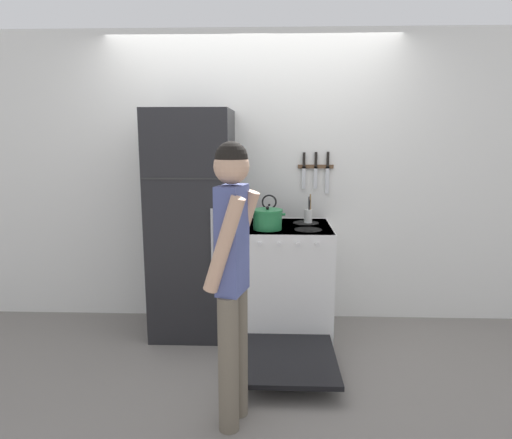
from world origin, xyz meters
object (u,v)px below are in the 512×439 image
object	(u,v)px
refrigerator	(193,224)
stove_range	(287,281)
dutch_oven_pot	(267,219)
person	(232,269)
tea_kettle	(269,214)
utensil_jar	(308,215)

from	to	relation	value
refrigerator	stove_range	size ratio (longest dim) A/B	1.30
dutch_oven_pot	refrigerator	bearing A→B (deg)	165.52
stove_range	person	size ratio (longest dim) A/B	0.88
dutch_oven_pot	tea_kettle	bearing A→B (deg)	87.40
dutch_oven_pot	utensil_jar	world-z (taller)	utensil_jar
refrigerator	person	size ratio (longest dim) A/B	1.14
refrigerator	tea_kettle	bearing A→B (deg)	10.21
refrigerator	tea_kettle	xyz separation A→B (m)	(0.64, 0.11, 0.07)
refrigerator	dutch_oven_pot	bearing A→B (deg)	-14.48
dutch_oven_pot	utensil_jar	xyz separation A→B (m)	(0.34, 0.28, -0.01)
dutch_oven_pot	person	xyz separation A→B (m)	(-0.18, -1.12, -0.07)
tea_kettle	person	bearing A→B (deg)	-97.91
tea_kettle	utensil_jar	world-z (taller)	utensil_jar
utensil_jar	person	size ratio (longest dim) A/B	0.15
utensil_jar	person	world-z (taller)	person
dutch_oven_pot	utensil_jar	size ratio (longest dim) A/B	1.13
refrigerator	stove_range	bearing A→B (deg)	-4.47
refrigerator	tea_kettle	world-z (taller)	refrigerator
tea_kettle	dutch_oven_pot	bearing A→B (deg)	-92.60
person	stove_range	bearing A→B (deg)	-0.46
utensil_jar	refrigerator	bearing A→B (deg)	-172.85
dutch_oven_pot	stove_range	bearing A→B (deg)	31.69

